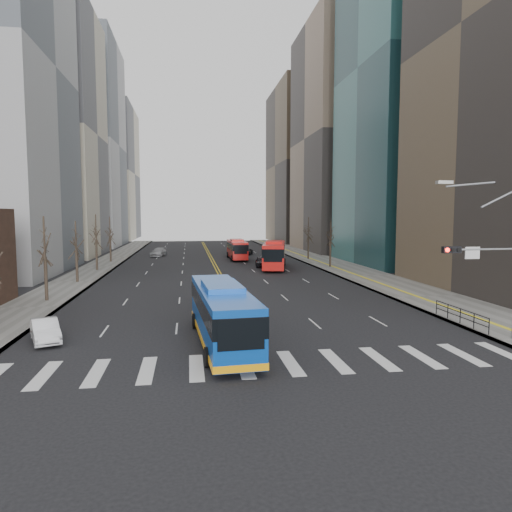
# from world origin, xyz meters

# --- Properties ---
(ground) EXTENTS (220.00, 220.00, 0.00)m
(ground) POSITION_xyz_m (0.00, 0.00, 0.00)
(ground) COLOR black
(sidewalk_right) EXTENTS (7.00, 130.00, 0.15)m
(sidewalk_right) POSITION_xyz_m (17.50, 45.00, 0.07)
(sidewalk_right) COLOR slate
(sidewalk_right) RESTS_ON ground
(sidewalk_left) EXTENTS (5.00, 130.00, 0.15)m
(sidewalk_left) POSITION_xyz_m (-16.50, 45.00, 0.07)
(sidewalk_left) COLOR slate
(sidewalk_left) RESTS_ON ground
(crosswalk) EXTENTS (26.70, 4.00, 0.01)m
(crosswalk) POSITION_xyz_m (0.00, 0.00, 0.01)
(crosswalk) COLOR silver
(crosswalk) RESTS_ON ground
(centerline) EXTENTS (0.55, 100.00, 0.01)m
(centerline) POSITION_xyz_m (0.00, 55.00, 0.01)
(centerline) COLOR gold
(centerline) RESTS_ON ground
(office_towers) EXTENTS (83.00, 134.00, 58.00)m
(office_towers) POSITION_xyz_m (0.12, 68.51, 23.92)
(office_towers) COLOR gray
(office_towers) RESTS_ON ground
(signal_mast) EXTENTS (5.37, 0.37, 9.39)m
(signal_mast) POSITION_xyz_m (13.77, 2.00, 4.86)
(signal_mast) COLOR gray
(signal_mast) RESTS_ON ground
(pedestrian_railing) EXTENTS (0.06, 6.06, 1.02)m
(pedestrian_railing) POSITION_xyz_m (14.30, 6.00, 0.82)
(pedestrian_railing) COLOR black
(pedestrian_railing) RESTS_ON sidewalk_right
(street_trees) EXTENTS (35.20, 47.20, 7.60)m
(street_trees) POSITION_xyz_m (-7.18, 34.55, 4.87)
(street_trees) COLOR black
(street_trees) RESTS_ON ground
(blue_bus) EXTENTS (3.42, 12.36, 3.55)m
(blue_bus) POSITION_xyz_m (-1.98, 4.00, 1.86)
(blue_bus) COLOR #0B43A8
(blue_bus) RESTS_ON ground
(red_bus_near) EXTENTS (5.44, 12.61, 3.87)m
(red_bus_near) POSITION_xyz_m (8.04, 40.51, 2.14)
(red_bus_near) COLOR red
(red_bus_near) RESTS_ON ground
(red_bus_far) EXTENTS (2.81, 10.77, 3.42)m
(red_bus_far) POSITION_xyz_m (4.19, 54.06, 1.91)
(red_bus_far) COLOR red
(red_bus_far) RESTS_ON ground
(car_white) EXTENTS (2.81, 4.28, 1.33)m
(car_white) POSITION_xyz_m (-12.31, 6.00, 0.67)
(car_white) COLOR silver
(car_white) RESTS_ON ground
(car_dark_mid) EXTENTS (2.31, 4.66, 1.53)m
(car_dark_mid) POSITION_xyz_m (6.62, 42.65, 0.76)
(car_dark_mid) COLOR black
(car_dark_mid) RESTS_ON ground
(car_silver) EXTENTS (3.05, 5.43, 1.49)m
(car_silver) POSITION_xyz_m (-9.24, 61.66, 0.74)
(car_silver) COLOR gray
(car_silver) RESTS_ON ground
(car_dark_far) EXTENTS (3.17, 4.73, 1.21)m
(car_dark_far) POSITION_xyz_m (6.84, 62.54, 0.60)
(car_dark_far) COLOR black
(car_dark_far) RESTS_ON ground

